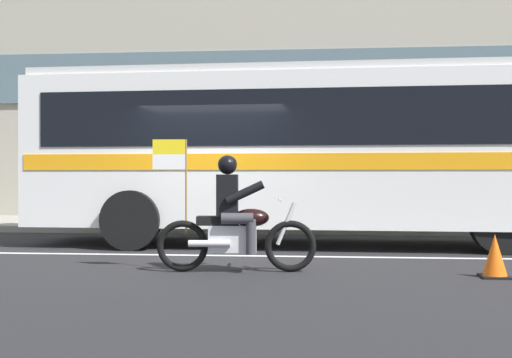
{
  "coord_description": "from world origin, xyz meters",
  "views": [
    {
      "loc": [
        1.82,
        -10.89,
        1.28
      ],
      "look_at": [
        0.87,
        -0.77,
        1.24
      ],
      "focal_mm": 45.29,
      "sensor_mm": 36.0,
      "label": 1
    }
  ],
  "objects": [
    {
      "name": "ground_plane",
      "position": [
        0.0,
        0.0,
        0.0
      ],
      "size": [
        60.0,
        60.0,
        0.0
      ],
      "primitive_type": "plane",
      "color": "black"
    },
    {
      "name": "sidewalk_curb",
      "position": [
        0.0,
        5.1,
        0.07
      ],
      "size": [
        28.0,
        3.8,
        0.15
      ],
      "primitive_type": "cube",
      "color": "gray",
      "rests_on": "ground_plane"
    },
    {
      "name": "lane_center_stripe",
      "position": [
        0.0,
        -0.6,
        0.0
      ],
      "size": [
        26.6,
        0.14,
        0.01
      ],
      "primitive_type": "cube",
      "color": "silver",
      "rests_on": "ground_plane"
    },
    {
      "name": "office_building_facade",
      "position": [
        0.0,
        7.39,
        5.84
      ],
      "size": [
        28.0,
        0.89,
        11.67
      ],
      "color": "gray",
      "rests_on": "ground_plane"
    },
    {
      "name": "transit_bus",
      "position": [
        1.92,
        1.19,
        1.88
      ],
      "size": [
        10.75,
        2.94,
        3.22
      ],
      "color": "white",
      "rests_on": "ground_plane"
    },
    {
      "name": "motorcycle_with_rider",
      "position": [
        0.73,
        -2.32,
        0.67
      ],
      "size": [
        2.19,
        0.64,
        1.78
      ],
      "color": "black",
      "rests_on": "ground_plane"
    },
    {
      "name": "fire_hydrant",
      "position": [
        0.58,
        3.83,
        0.52
      ],
      "size": [
        0.22,
        0.3,
        0.75
      ],
      "color": "#4C8C3F",
      "rests_on": "sidewalk_curb"
    },
    {
      "name": "traffic_cone",
      "position": [
        4.07,
        -2.52,
        0.26
      ],
      "size": [
        0.36,
        0.36,
        0.55
      ],
      "color": "#EA590F",
      "rests_on": "ground_plane"
    }
  ]
}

